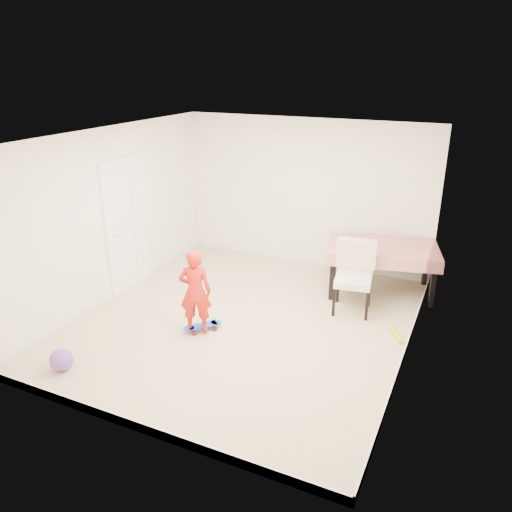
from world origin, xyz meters
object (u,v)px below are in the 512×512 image
at_px(skateboard, 203,328).
at_px(child, 195,294).
at_px(dining_table, 381,269).
at_px(balloon, 61,360).
at_px(dining_chair, 353,278).

height_order(skateboard, child, child).
bearing_deg(dining_table, child, -143.64).
bearing_deg(balloon, skateboard, 55.53).
height_order(dining_chair, child, child).
bearing_deg(skateboard, balloon, -174.02).
height_order(dining_chair, skateboard, dining_chair).
height_order(dining_table, skateboard, dining_table).
bearing_deg(balloon, dining_table, 51.83).
relative_size(dining_table, child, 1.43).
relative_size(dining_chair, balloon, 3.77).
relative_size(skateboard, balloon, 1.98).
bearing_deg(skateboard, dining_chair, -9.56).
xyz_separation_m(dining_table, child, (-1.98, -2.37, 0.19)).
height_order(dining_table, child, child).
xyz_separation_m(skateboard, balloon, (-1.05, -1.53, 0.10)).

